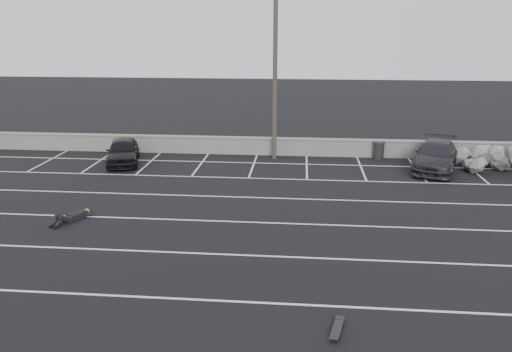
# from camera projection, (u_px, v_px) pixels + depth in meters

# --- Properties ---
(ground) EXTENTS (120.00, 120.00, 0.00)m
(ground) POSITION_uv_depth(u_px,v_px,m) (279.00, 257.00, 16.93)
(ground) COLOR black
(ground) RESTS_ON ground
(seawall) EXTENTS (50.00, 0.45, 1.06)m
(seawall) POSITION_uv_depth(u_px,v_px,m) (290.00, 146.00, 30.12)
(seawall) COLOR gray
(seawall) RESTS_ON ground
(stall_lines) EXTENTS (36.00, 20.05, 0.01)m
(stall_lines) POSITION_uv_depth(u_px,v_px,m) (282.00, 211.00, 21.14)
(stall_lines) COLOR silver
(stall_lines) RESTS_ON ground
(car_left) EXTENTS (2.76, 4.49, 1.43)m
(car_left) POSITION_uv_depth(u_px,v_px,m) (123.00, 151.00, 28.32)
(car_left) COLOR black
(car_left) RESTS_ON ground
(car_right) EXTENTS (3.65, 5.55, 1.49)m
(car_right) POSITION_uv_depth(u_px,v_px,m) (436.00, 156.00, 27.10)
(car_right) COLOR #26252B
(car_right) RESTS_ON ground
(utility_pole) EXTENTS (1.30, 0.26, 9.73)m
(utility_pole) POSITION_uv_depth(u_px,v_px,m) (275.00, 74.00, 28.18)
(utility_pole) COLOR #4C4238
(utility_pole) RESTS_ON ground
(trash_bin) EXTENTS (0.69, 0.69, 1.02)m
(trash_bin) POSITION_uv_depth(u_px,v_px,m) (379.00, 150.00, 29.27)
(trash_bin) COLOR black
(trash_bin) RESTS_ON ground
(person) EXTENTS (2.69, 3.11, 0.49)m
(person) POSITION_uv_depth(u_px,v_px,m) (77.00, 213.00, 20.25)
(person) COLOR black
(person) RESTS_ON ground
(skateboard) EXTENTS (0.43, 0.92, 0.11)m
(skateboard) POSITION_uv_depth(u_px,v_px,m) (337.00, 329.00, 12.74)
(skateboard) COLOR black
(skateboard) RESTS_ON ground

